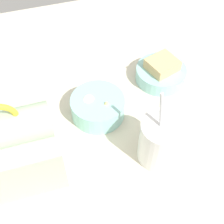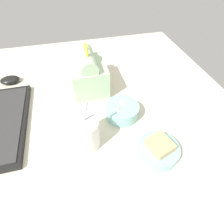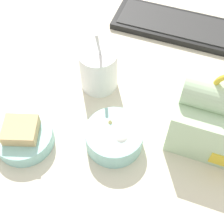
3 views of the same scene
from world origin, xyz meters
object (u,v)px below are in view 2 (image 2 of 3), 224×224
at_px(lunch_bag, 89,73).
at_px(bento_bowl_sandwich, 158,149).
at_px(keyboard, 7,122).
at_px(bento_bowl_snacks, 122,110).
at_px(computer_mouse, 10,80).
at_px(soup_cup, 85,133).

xyz_separation_m(lunch_bag, bento_bowl_sandwich, (-0.38, -0.15, -0.05)).
height_order(keyboard, lunch_bag, lunch_bag).
bearing_deg(keyboard, bento_bowl_sandwich, -116.82).
height_order(bento_bowl_snacks, computer_mouse, bento_bowl_snacks).
bearing_deg(soup_cup, bento_bowl_snacks, -57.83).
xyz_separation_m(keyboard, lunch_bag, (0.14, -0.32, 0.07)).
height_order(bento_bowl_sandwich, bento_bowl_snacks, bento_bowl_sandwich).
relative_size(lunch_bag, bento_bowl_snacks, 1.64).
bearing_deg(computer_mouse, bento_bowl_snacks, -126.05).
bearing_deg(lunch_bag, computer_mouse, 70.17).
bearing_deg(bento_bowl_sandwich, computer_mouse, 44.97).
distance_m(keyboard, lunch_bag, 0.36).
xyz_separation_m(soup_cup, computer_mouse, (0.41, 0.29, -0.04)).
xyz_separation_m(soup_cup, bento_bowl_snacks, (0.09, -0.14, -0.03)).
bearing_deg(keyboard, lunch_bag, -67.22).
height_order(bento_bowl_sandwich, computer_mouse, bento_bowl_sandwich).
xyz_separation_m(keyboard, bento_bowl_sandwich, (-0.24, -0.47, 0.01)).
bearing_deg(bento_bowl_snacks, lunch_bag, 24.88).
bearing_deg(bento_bowl_sandwich, soup_cup, 66.21).
height_order(keyboard, bento_bowl_snacks, bento_bowl_snacks).
height_order(soup_cup, computer_mouse, soup_cup).
xyz_separation_m(bento_bowl_sandwich, computer_mouse, (0.50, 0.50, -0.01)).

